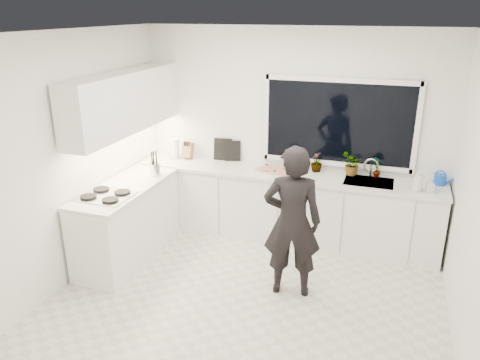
% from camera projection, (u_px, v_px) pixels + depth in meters
% --- Properties ---
extents(floor, '(4.00, 3.50, 0.02)m').
position_uv_depth(floor, '(249.00, 296.00, 5.02)').
color(floor, beige).
rests_on(floor, ground).
extents(wall_back, '(4.00, 0.02, 2.70)m').
position_uv_depth(wall_back, '(291.00, 134.00, 6.11)').
color(wall_back, white).
rests_on(wall_back, ground).
extents(wall_left, '(0.02, 3.50, 2.70)m').
position_uv_depth(wall_left, '(77.00, 157.00, 5.16)').
color(wall_left, white).
rests_on(wall_left, ground).
extents(wall_right, '(0.02, 3.50, 2.70)m').
position_uv_depth(wall_right, '(477.00, 203.00, 3.94)').
color(wall_right, white).
rests_on(wall_right, ground).
extents(ceiling, '(4.00, 3.50, 0.02)m').
position_uv_depth(ceiling, '(251.00, 31.00, 4.08)').
color(ceiling, white).
rests_on(ceiling, wall_back).
extents(window, '(1.80, 0.02, 1.00)m').
position_uv_depth(window, '(338.00, 123.00, 5.83)').
color(window, black).
rests_on(window, wall_back).
extents(base_cabinets_back, '(3.92, 0.58, 0.88)m').
position_uv_depth(base_cabinets_back, '(283.00, 207.00, 6.15)').
color(base_cabinets_back, white).
rests_on(base_cabinets_back, floor).
extents(base_cabinets_left, '(0.58, 1.60, 0.88)m').
position_uv_depth(base_cabinets_left, '(128.00, 223.00, 5.69)').
color(base_cabinets_left, white).
rests_on(base_cabinets_left, floor).
extents(countertop_back, '(3.94, 0.62, 0.04)m').
position_uv_depth(countertop_back, '(284.00, 174.00, 5.98)').
color(countertop_back, silver).
rests_on(countertop_back, base_cabinets_back).
extents(countertop_left, '(0.62, 1.60, 0.04)m').
position_uv_depth(countertop_left, '(125.00, 188.00, 5.53)').
color(countertop_left, silver).
rests_on(countertop_left, base_cabinets_left).
extents(upper_cabinets, '(0.34, 2.10, 0.70)m').
position_uv_depth(upper_cabinets, '(125.00, 102.00, 5.54)').
color(upper_cabinets, white).
rests_on(upper_cabinets, wall_left).
extents(sink, '(0.58, 0.42, 0.14)m').
position_uv_depth(sink, '(368.00, 185.00, 5.68)').
color(sink, silver).
rests_on(sink, countertop_back).
extents(faucet, '(0.03, 0.03, 0.22)m').
position_uv_depth(faucet, '(371.00, 168.00, 5.80)').
color(faucet, silver).
rests_on(faucet, countertop_back).
extents(stovetop, '(0.56, 0.48, 0.03)m').
position_uv_depth(stovetop, '(106.00, 195.00, 5.21)').
color(stovetop, black).
rests_on(stovetop, countertop_left).
extents(person, '(0.66, 0.50, 1.65)m').
position_uv_depth(person, '(292.00, 222.00, 4.81)').
color(person, black).
rests_on(person, floor).
extents(pizza_tray, '(0.55, 0.46, 0.03)m').
position_uv_depth(pizza_tray, '(275.00, 171.00, 5.99)').
color(pizza_tray, silver).
rests_on(pizza_tray, countertop_back).
extents(pizza, '(0.50, 0.41, 0.01)m').
position_uv_depth(pizza, '(275.00, 170.00, 5.98)').
color(pizza, red).
rests_on(pizza, pizza_tray).
extents(watering_can, '(0.18, 0.18, 0.13)m').
position_uv_depth(watering_can, '(440.00, 180.00, 5.54)').
color(watering_can, blue).
rests_on(watering_can, countertop_back).
extents(paper_towel_roll, '(0.13, 0.13, 0.26)m').
position_uv_depth(paper_towel_roll, '(175.00, 149.00, 6.52)').
color(paper_towel_roll, white).
rests_on(paper_towel_roll, countertop_back).
extents(knife_block, '(0.14, 0.11, 0.22)m').
position_uv_depth(knife_block, '(188.00, 151.00, 6.50)').
color(knife_block, '#9A6447').
rests_on(knife_block, countertop_back).
extents(utensil_crock, '(0.13, 0.13, 0.16)m').
position_uv_depth(utensil_crock, '(155.00, 169.00, 5.84)').
color(utensil_crock, silver).
rests_on(utensil_crock, countertop_left).
extents(picture_frame_large, '(0.22, 0.08, 0.28)m').
position_uv_depth(picture_frame_large, '(233.00, 151.00, 6.39)').
color(picture_frame_large, black).
rests_on(picture_frame_large, countertop_back).
extents(picture_frame_small, '(0.25, 0.05, 0.30)m').
position_uv_depth(picture_frame_small, '(223.00, 149.00, 6.43)').
color(picture_frame_small, black).
rests_on(picture_frame_small, countertop_back).
extents(herb_plants, '(1.29, 0.31, 0.29)m').
position_uv_depth(herb_plants, '(338.00, 163.00, 5.88)').
color(herb_plants, '#26662D').
rests_on(herb_plants, countertop_back).
extents(soap_bottles, '(0.25, 0.15, 0.28)m').
position_uv_depth(soap_bottles, '(422.00, 181.00, 5.31)').
color(soap_bottles, '#D8BF66').
rests_on(soap_bottles, countertop_back).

